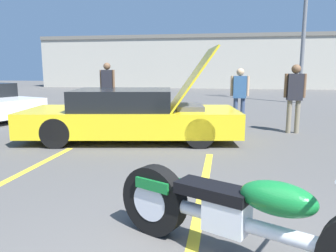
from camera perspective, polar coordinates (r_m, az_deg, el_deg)
The scene contains 7 objects.
parking_stripe_middle at distance 3.67m, azimuth 5.17°, elevation -15.87°, with size 0.12×5.53×0.01m, color yellow.
far_building at distance 29.31m, azimuth 9.81°, elevation 11.21°, with size 32.00×4.20×4.40m.
motorcycle at distance 2.83m, azimuth 12.81°, elevation -15.21°, with size 2.32×1.24×0.98m.
show_car_hood_open at distance 7.49m, azimuth -6.22°, elevation 1.90°, with size 4.98×2.64×2.07m.
spectator_near_motorcycle at distance 9.50m, azimuth 12.37°, elevation 5.81°, with size 0.52×0.21×1.62m.
spectator_by_show_car at distance 11.27m, azimuth -10.50°, elevation 7.13°, with size 0.52×0.24×1.81m.
spectator_midground at distance 8.75m, azimuth 21.19°, elevation 5.44°, with size 0.52×0.22×1.71m.
Camera 1 is at (0.11, -1.54, 1.60)m, focal length 35.00 mm.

